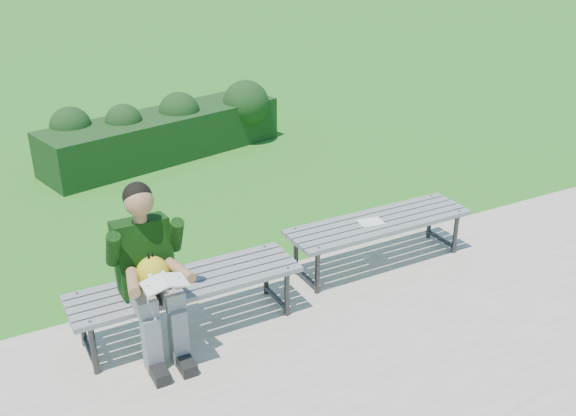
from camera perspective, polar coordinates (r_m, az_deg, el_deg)
The scene contains 7 objects.
ground at distance 5.85m, azimuth -6.47°, elevation -6.82°, with size 80.00×80.00×0.00m.
walkway at distance 4.57m, azimuth 2.35°, elevation -16.83°, with size 30.00×3.50×0.02m.
hedge at distance 8.99m, azimuth -10.55°, elevation 6.97°, with size 3.47×1.62×0.90m.
bench_left at distance 5.06m, azimuth -9.00°, elevation -6.93°, with size 1.80×0.50×0.46m.
bench_right at distance 6.01m, azimuth 8.12°, elevation -1.53°, with size 1.80×0.50×0.46m.
seated_boy at distance 4.76m, azimuth -12.24°, elevation -5.21°, with size 0.56×0.76×1.31m.
paper_sheet at distance 5.93m, azimuth 7.37°, elevation -1.24°, with size 0.24×0.19×0.01m.
Camera 1 is at (-1.79, -4.68, 3.03)m, focal length 40.00 mm.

